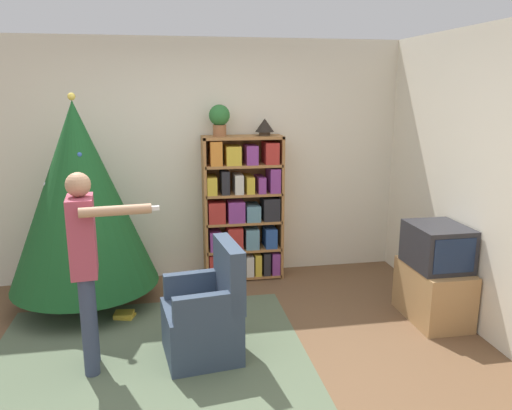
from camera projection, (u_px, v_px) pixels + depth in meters
ground_plane at (205, 371)px, 3.76m from camera, size 14.00×14.00×0.00m
wall_back at (187, 161)px, 5.47m from camera, size 8.00×0.10×2.60m
wall_right at (512, 191)px, 3.89m from camera, size 0.10×8.00×2.60m
area_rug at (149, 361)px, 3.89m from camera, size 2.49×2.19×0.01m
bookshelf at (243, 210)px, 5.46m from camera, size 0.86×0.33×1.58m
tv_stand at (433, 293)px, 4.56m from camera, size 0.45×0.71×0.51m
television at (437, 246)px, 4.45m from camera, size 0.46×0.56×0.39m
game_remote at (434, 275)px, 4.27m from camera, size 0.04×0.12×0.02m
christmas_tree at (80, 196)px, 4.68m from camera, size 1.39×1.39×2.04m
armchair at (206, 317)px, 3.92m from camera, size 0.64×0.63×0.92m
standing_person at (85, 257)px, 3.60m from camera, size 0.66×0.47×1.51m
potted_plant at (219, 118)px, 5.20m from camera, size 0.22×0.22×0.33m
table_lamp at (265, 126)px, 5.30m from camera, size 0.20×0.20×0.18m
book_pile_near_tree at (124, 315)px, 4.63m from camera, size 0.20×0.18×0.05m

